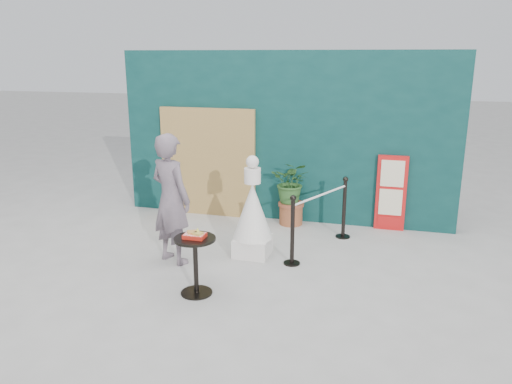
# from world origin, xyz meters

# --- Properties ---
(ground) EXTENTS (60.00, 60.00, 0.00)m
(ground) POSITION_xyz_m (0.00, 0.00, 0.00)
(ground) COLOR #ADAAA5
(ground) RESTS_ON ground
(back_wall) EXTENTS (6.00, 0.30, 3.00)m
(back_wall) POSITION_xyz_m (0.00, 3.15, 1.50)
(back_wall) COLOR #0A302F
(back_wall) RESTS_ON ground
(bamboo_fence) EXTENTS (1.80, 0.08, 2.00)m
(bamboo_fence) POSITION_xyz_m (-1.40, 2.94, 1.00)
(bamboo_fence) COLOR tan
(bamboo_fence) RESTS_ON ground
(woman) EXTENTS (0.81, 0.69, 1.89)m
(woman) POSITION_xyz_m (-1.12, 0.72, 0.94)
(woman) COLOR slate
(woman) RESTS_ON ground
(menu_board) EXTENTS (0.50, 0.07, 1.30)m
(menu_board) POSITION_xyz_m (1.90, 2.95, 0.65)
(menu_board) COLOR red
(menu_board) RESTS_ON ground
(statue) EXTENTS (0.60, 0.60, 1.53)m
(statue) POSITION_xyz_m (-0.06, 1.24, 0.62)
(statue) COLOR silver
(statue) RESTS_ON ground
(cafe_table) EXTENTS (0.52, 0.52, 0.75)m
(cafe_table) POSITION_xyz_m (-0.41, -0.17, 0.50)
(cafe_table) COLOR black
(cafe_table) RESTS_ON ground
(food_basket) EXTENTS (0.26, 0.19, 0.11)m
(food_basket) POSITION_xyz_m (-0.40, -0.16, 0.79)
(food_basket) COLOR red
(food_basket) RESTS_ON cafe_table
(planter) EXTENTS (0.67, 0.58, 1.15)m
(planter) POSITION_xyz_m (0.21, 2.80, 0.66)
(planter) COLOR #974F31
(planter) RESTS_ON ground
(stanchion_barrier) EXTENTS (0.84, 1.54, 1.03)m
(stanchion_barrier) POSITION_xyz_m (0.87, 1.71, 0.49)
(stanchion_barrier) COLOR black
(stanchion_barrier) RESTS_ON ground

